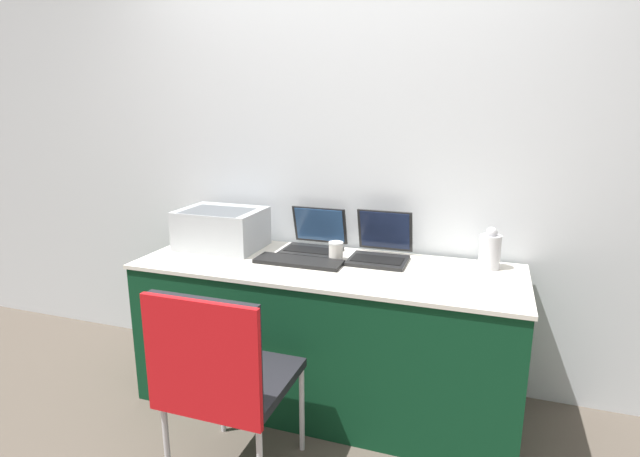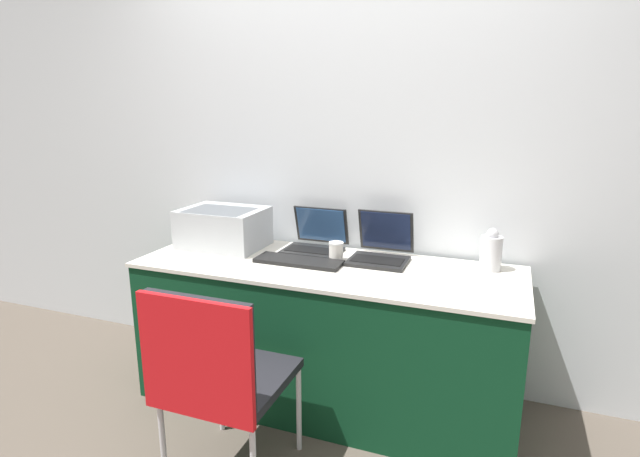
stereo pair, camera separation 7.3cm
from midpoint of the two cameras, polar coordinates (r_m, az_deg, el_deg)
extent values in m
plane|color=brown|center=(2.62, -1.24, -22.56)|extent=(14.00, 14.00, 0.00)
cube|color=silver|center=(2.81, 4.28, 8.60)|extent=(8.00, 0.05, 2.60)
cube|color=#0C381E|center=(2.70, 1.43, -12.17)|extent=(1.93, 0.67, 0.75)
cube|color=silver|center=(2.55, 1.48, -4.40)|extent=(1.95, 0.69, 0.02)
cube|color=#B2B7BC|center=(2.89, -10.24, 0.08)|extent=(0.46, 0.35, 0.22)
cube|color=#51565B|center=(2.84, -10.68, 1.69)|extent=(0.36, 0.27, 0.04)
cube|color=black|center=(2.75, -0.15, -2.59)|extent=(0.32, 0.22, 0.02)
cube|color=black|center=(2.74, -0.24, -2.44)|extent=(0.28, 0.12, 0.00)
cube|color=black|center=(2.86, 0.89, 0.39)|extent=(0.32, 0.07, 0.22)
cube|color=#2D5184|center=(2.85, 0.84, 0.40)|extent=(0.28, 0.06, 0.19)
cube|color=black|center=(2.60, 7.45, -3.73)|extent=(0.30, 0.24, 0.02)
cube|color=black|center=(2.58, 7.39, -3.58)|extent=(0.26, 0.13, 0.00)
cube|color=black|center=(2.72, 8.32, -0.28)|extent=(0.30, 0.08, 0.23)
cube|color=#192342|center=(2.71, 8.29, -0.27)|extent=(0.27, 0.07, 0.21)
cube|color=black|center=(2.57, -1.64, -3.77)|extent=(0.45, 0.15, 0.02)
cylinder|color=white|center=(2.61, 2.66, -2.72)|extent=(0.07, 0.07, 0.09)
cylinder|color=white|center=(2.59, 2.67, -1.67)|extent=(0.08, 0.08, 0.01)
cylinder|color=silver|center=(2.60, 19.72, -2.68)|extent=(0.10, 0.10, 0.17)
sphere|color=silver|center=(2.58, 19.89, -0.60)|extent=(0.06, 0.06, 0.06)
cube|color=black|center=(2.21, -8.97, -16.60)|extent=(0.45, 0.47, 0.04)
cube|color=black|center=(1.94, -12.54, -13.53)|extent=(0.45, 0.03, 0.43)
cylinder|color=silver|center=(2.58, -10.46, -17.79)|extent=(0.02, 0.02, 0.42)
cylinder|color=silver|center=(2.42, -1.50, -19.90)|extent=(0.02, 0.02, 0.42)
cylinder|color=silver|center=(2.29, -16.54, -22.79)|extent=(0.02, 0.02, 0.42)
cube|color=red|center=(1.93, -12.96, -14.43)|extent=(0.47, 0.02, 0.47)
camera|label=1|loc=(0.04, -89.17, 0.20)|focal=28.00mm
camera|label=2|loc=(0.04, 90.83, -0.20)|focal=28.00mm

